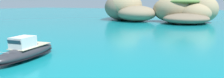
{
  "coord_description": "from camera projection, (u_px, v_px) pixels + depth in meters",
  "views": [
    {
      "loc": [
        8.15,
        -3.15,
        6.63
      ],
      "look_at": [
        -3.12,
        18.59,
        2.27
      ],
      "focal_mm": 33.1,
      "sensor_mm": 36.0,
      "label": 1
    }
  ],
  "objects": [
    {
      "name": "islet_large",
      "position": [
        126.0,
        9.0,
        78.67
      ],
      "size": [
        28.15,
        30.24,
        10.55
      ],
      "color": "#9E8966",
      "rests_on": "ground"
    },
    {
      "name": "islet_small",
      "position": [
        187.0,
        11.0,
        67.57
      ],
      "size": [
        23.2,
        24.91,
        8.87
      ],
      "color": "#9E8966",
      "rests_on": "ground"
    },
    {
      "name": "motorboat_charcoal",
      "position": [
        26.0,
        51.0,
        24.39
      ],
      "size": [
        4.17,
        9.61,
        2.74
      ],
      "color": "#2D2D33",
      "rests_on": "ground"
    }
  ]
}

